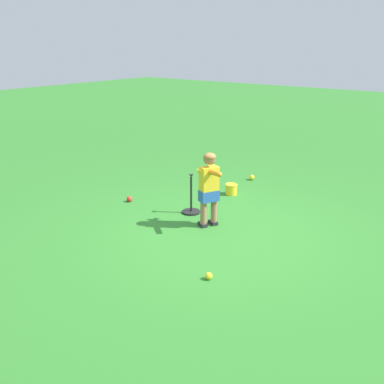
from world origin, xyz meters
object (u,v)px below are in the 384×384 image
(child_batter, at_px, (209,183))
(batting_tee, at_px, (191,206))
(toy_bucket, at_px, (231,189))
(play_ball_by_bucket, at_px, (252,177))
(play_ball_far_right, at_px, (209,276))
(play_ball_center_lawn, at_px, (129,199))

(child_batter, relative_size, batting_tee, 1.74)
(child_batter, bearing_deg, batting_tee, 63.88)
(toy_bucket, bearing_deg, play_ball_by_bucket, 8.21)
(child_batter, relative_size, play_ball_far_right, 13.02)
(child_batter, xyz_separation_m, play_ball_center_lawn, (0.02, 1.62, -0.60))
(play_ball_far_right, relative_size, batting_tee, 0.13)
(child_batter, height_order, play_ball_by_bucket, child_batter)
(toy_bucket, bearing_deg, play_ball_center_lawn, 139.48)
(child_batter, relative_size, play_ball_center_lawn, 11.79)
(toy_bucket, bearing_deg, child_batter, -160.51)
(child_batter, bearing_deg, play_ball_center_lawn, 89.29)
(play_ball_by_bucket, xyz_separation_m, play_ball_far_right, (-3.53, -1.49, -0.01))
(child_batter, height_order, toy_bucket, child_batter)
(play_ball_center_lawn, distance_m, batting_tee, 1.14)
(batting_tee, xyz_separation_m, toy_bucket, (1.11, -0.03, -0.01))
(play_ball_far_right, distance_m, batting_tee, 2.02)
(play_ball_center_lawn, distance_m, toy_bucket, 1.76)
(play_ball_far_right, xyz_separation_m, toy_bucket, (2.59, 1.35, 0.06))
(play_ball_center_lawn, height_order, toy_bucket, toy_bucket)
(child_batter, xyz_separation_m, play_ball_by_bucket, (2.30, 0.62, -0.60))
(child_batter, bearing_deg, play_ball_far_right, -144.60)
(child_batter, distance_m, play_ball_far_right, 1.63)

